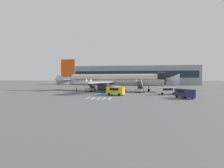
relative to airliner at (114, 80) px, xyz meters
The scene contains 24 objects.
ground_plane 4.03m from the airliner, 40.26° to the right, with size 600.00×600.00×0.00m, color slate.
apron_leadline_yellow 3.75m from the airliner, ahead, with size 0.20×76.33×0.01m, color gold.
apron_stand_patch_blue 14.81m from the airliner, 87.35° to the right, with size 5.30×8.58×0.01m, color #2856A8.
apron_walkway_bar_0 24.19m from the airliner, 95.61° to the right, with size 0.44×3.60×0.01m, color silver.
apron_walkway_bar_1 24.11m from the airliner, 92.74° to the right, with size 0.44×3.60×0.01m, color silver.
apron_walkway_bar_2 24.08m from the airliner, 89.85° to the right, with size 0.44×3.60×0.01m, color silver.
apron_walkway_bar_3 24.11m from the airliner, 86.96° to the right, with size 0.44×3.60×0.01m, color silver.
apron_walkway_bar_4 24.21m from the airliner, 84.09° to the right, with size 0.44×3.60×0.01m, color silver.
airliner is the anchor object (origin of this frame).
boarding_stairs_forward 10.94m from the airliner, 33.48° to the right, with size 2.83×5.44×4.14m.
boarding_stairs_aft 8.48m from the airliner, 153.06° to the right, with size 2.83×5.44×4.19m.
fuel_tanker 24.90m from the airliner, 108.64° to the left, with size 2.98×9.77×3.58m.
service_van_0 20.35m from the airliner, 39.57° to the right, with size 5.30×3.35×1.88m.
service_van_1 7.72m from the airliner, 80.39° to the right, with size 4.30×5.21×2.00m.
service_van_2 17.12m from the airliner, 80.60° to the right, with size 4.75×3.13×2.08m.
service_van_3 27.84m from the airliner, 49.47° to the right, with size 3.31×5.12×2.00m.
ground_crew_0 12.93m from the airliner, 161.70° to the right, with size 0.47×0.32×1.58m.
ground_crew_1 7.69m from the airliner, 49.81° to the right, with size 0.49×0.43×1.62m.
ground_crew_2 4.99m from the airliner, 58.12° to the right, with size 0.47×0.31×1.61m.
ground_crew_3 7.39m from the airliner, 124.89° to the right, with size 0.44×0.48×1.74m.
traffic_cone_0 14.68m from the airliner, 20.48° to the right, with size 0.43×0.43×0.48m.
traffic_cone_1 17.74m from the airliner, 156.80° to the right, with size 0.43×0.43×0.48m.
traffic_cone_2 16.81m from the airliner, 152.59° to the right, with size 0.52×0.52×0.57m.
terminal_building 62.71m from the airliner, 85.51° to the left, with size 86.99×12.10×12.81m.
Camera 1 is at (6.86, -58.72, 4.19)m, focal length 28.00 mm.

